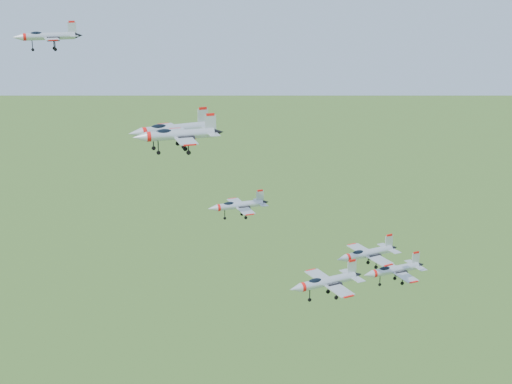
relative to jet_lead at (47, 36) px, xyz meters
name	(u,v)px	position (x,y,z in m)	size (l,w,h in m)	color
jet_lead	(47,36)	(0.00, 0.00, 0.00)	(10.60, 8.73, 2.84)	#B5BCC3
jet_left_high	(172,129)	(16.61, -12.08, -13.30)	(14.04, 11.73, 3.76)	#B5BCC3
jet_right_high	(178,135)	(14.80, -24.88, -11.26)	(12.39, 10.19, 3.32)	#B5BCC3
jet_left_low	(238,205)	(29.41, -3.88, -29.34)	(11.30, 9.31, 3.02)	#B5BCC3
jet_right_low	(326,282)	(36.03, -27.19, -34.73)	(12.75, 10.66, 3.41)	#B5BCC3
jet_trail	(367,253)	(50.65, -11.96, -37.94)	(13.08, 10.96, 3.50)	#B5BCC3
jet_extra	(394,270)	(59.84, -5.60, -44.94)	(13.76, 11.42, 3.68)	#B5BCC3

